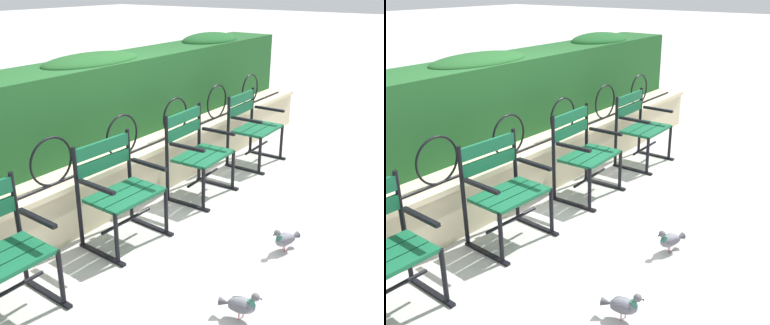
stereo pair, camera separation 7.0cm
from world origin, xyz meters
TOP-DOWN VIEW (x-y plane):
  - ground_plane at (0.00, 0.00)m, footprint 60.00×60.00m
  - stone_wall at (0.00, 0.86)m, footprint 6.78×0.41m
  - iron_arch_fence at (-0.18, 0.78)m, footprint 6.25×0.02m
  - hedge_row at (0.03, 1.37)m, footprint 6.64×0.69m
  - park_chair_centre_left at (-0.69, 0.38)m, footprint 0.65×0.54m
  - park_chair_centre_right at (0.44, 0.38)m, footprint 0.66×0.55m
  - park_chair_rightmost at (1.59, 0.37)m, footprint 0.64×0.53m
  - pigeon_near_chairs at (-0.98, -0.99)m, footprint 0.15×0.29m
  - pigeon_far_side at (-0.04, -0.86)m, footprint 0.28×0.16m

SIDE VIEW (x-z plane):
  - ground_plane at x=0.00m, z-range 0.00..0.00m
  - pigeon_near_chairs at x=-0.98m, z-range 0.00..0.22m
  - pigeon_far_side at x=-0.04m, z-range 0.00..0.22m
  - stone_wall at x=0.00m, z-range 0.00..0.53m
  - park_chair_rightmost at x=1.59m, z-range 0.04..0.89m
  - park_chair_centre_left at x=-0.69m, z-range 0.03..0.92m
  - park_chair_centre_right at x=0.44m, z-range 0.03..0.92m
  - iron_arch_fence at x=-0.18m, z-range 0.50..0.92m
  - hedge_row at x=0.03m, z-range 0.50..1.43m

